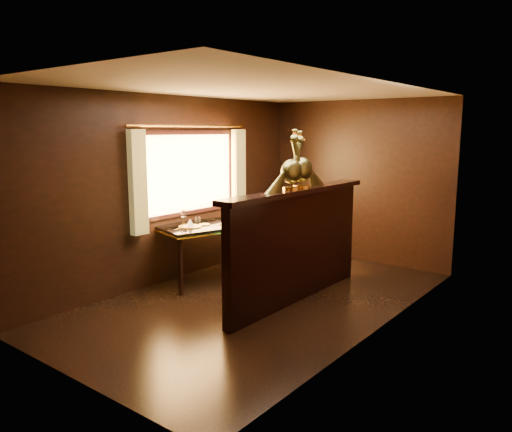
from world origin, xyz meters
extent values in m
plane|color=black|center=(0.00, 0.00, 0.00)|extent=(5.00, 5.00, 0.00)
cube|color=black|center=(0.00, 2.50, 1.25)|extent=(3.00, 0.04, 2.50)
cube|color=black|center=(0.00, -2.50, 1.25)|extent=(3.00, 0.04, 2.50)
cube|color=black|center=(-1.50, 0.00, 1.25)|extent=(0.04, 5.00, 2.50)
cube|color=black|center=(1.50, 0.00, 1.25)|extent=(0.04, 5.00, 2.50)
cube|color=beige|center=(0.00, 0.00, 2.50)|extent=(3.00, 5.00, 0.04)
cube|color=#FFC672|center=(-1.50, 0.30, 1.45)|extent=(0.01, 1.70, 1.05)
cube|color=gold|center=(-1.40, -0.67, 1.40)|extent=(0.10, 0.22, 1.30)
cube|color=gold|center=(-1.40, 1.27, 1.40)|extent=(0.10, 0.22, 1.30)
cylinder|color=gold|center=(-1.42, 0.30, 2.10)|extent=(0.03, 2.20, 0.03)
cube|color=black|center=(0.33, 0.30, 0.65)|extent=(0.12, 2.60, 1.30)
cube|color=#363218|center=(0.26, 0.30, 0.70)|extent=(0.02, 2.20, 0.95)
cube|color=black|center=(0.33, 0.30, 1.33)|extent=(0.26, 2.70, 0.06)
cube|color=black|center=(-1.05, 0.21, 0.77)|extent=(1.14, 1.49, 0.04)
cube|color=gold|center=(-1.05, 0.21, 0.74)|extent=(1.16, 1.51, 0.02)
cylinder|color=black|center=(-1.54, -0.26, 0.36)|extent=(0.06, 0.06, 0.73)
cylinder|color=black|center=(-0.91, -0.46, 0.36)|extent=(0.06, 0.06, 0.73)
cylinder|color=black|center=(-1.19, 0.88, 0.36)|extent=(0.06, 0.06, 0.73)
cylinder|color=black|center=(-0.56, 0.68, 0.36)|extent=(0.06, 0.06, 0.73)
cylinder|color=gold|center=(-1.11, -0.08, 0.79)|extent=(0.30, 0.30, 0.01)
cone|color=white|center=(-1.11, -0.08, 0.85)|extent=(0.11, 0.11, 0.10)
cylinder|color=gold|center=(-0.90, 0.53, 0.79)|extent=(0.30, 0.30, 0.01)
cone|color=white|center=(-0.90, 0.53, 0.85)|extent=(0.11, 0.11, 0.10)
cylinder|color=silver|center=(-1.35, 0.27, 0.82)|extent=(0.03, 0.03, 0.06)
cylinder|color=silver|center=(-1.31, 0.30, 0.82)|extent=(0.03, 0.03, 0.06)
cube|color=black|center=(-0.34, 0.27, 0.43)|extent=(0.54, 0.54, 0.06)
cube|color=#155D62|center=(-0.34, 0.27, 0.48)|extent=(0.49, 0.49, 0.05)
cube|color=#155D62|center=(-0.15, 0.22, 0.81)|extent=(0.12, 0.35, 0.58)
cube|color=black|center=(-0.56, 0.13, 0.20)|extent=(0.05, 0.05, 0.40)
cube|color=black|center=(-0.20, 0.04, 0.20)|extent=(0.05, 0.05, 0.40)
cube|color=black|center=(-0.47, 0.49, 0.20)|extent=(0.05, 0.05, 0.40)
cube|color=black|center=(-0.11, 0.40, 0.20)|extent=(0.05, 0.05, 0.40)
sphere|color=gold|center=(-0.19, 0.04, 1.24)|extent=(0.07, 0.07, 0.07)
sphere|color=gold|center=(-0.10, 0.40, 1.24)|extent=(0.07, 0.07, 0.07)
cube|color=black|center=(-0.36, 0.51, 0.43)|extent=(0.50, 0.50, 0.06)
cube|color=#155D62|center=(-0.36, 0.51, 0.48)|extent=(0.45, 0.45, 0.05)
cube|color=#155D62|center=(-0.17, 0.53, 0.81)|extent=(0.08, 0.36, 0.58)
cube|color=black|center=(-0.53, 0.30, 0.20)|extent=(0.05, 0.05, 0.40)
cube|color=black|center=(-0.16, 0.34, 0.20)|extent=(0.05, 0.05, 0.40)
cube|color=black|center=(-0.57, 0.67, 0.20)|extent=(0.05, 0.05, 0.40)
cube|color=black|center=(-0.20, 0.71, 0.20)|extent=(0.05, 0.05, 0.40)
sphere|color=gold|center=(-0.15, 0.34, 1.25)|extent=(0.07, 0.07, 0.07)
sphere|color=gold|center=(-0.19, 0.71, 1.25)|extent=(0.07, 0.07, 0.07)
camera|label=1|loc=(3.51, -4.61, 2.04)|focal=35.00mm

